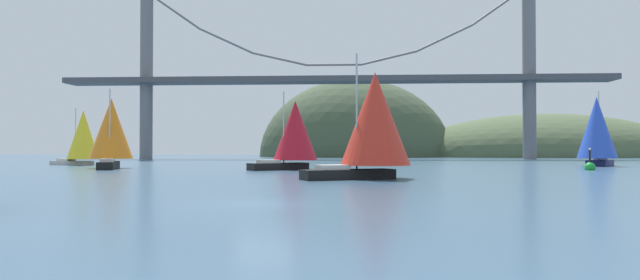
% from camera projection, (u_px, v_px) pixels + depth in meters
% --- Properties ---
extents(ground_plane, '(360.00, 360.00, 0.00)m').
position_uv_depth(ground_plane, '(264.00, 204.00, 21.94)').
color(ground_plane, '#385670').
extents(headland_center, '(56.45, 44.00, 45.98)m').
position_uv_depth(headland_center, '(355.00, 157.00, 156.41)').
color(headland_center, '#425138').
rests_on(headland_center, ground_plane).
extents(headland_right, '(80.01, 44.00, 24.95)m').
position_uv_depth(headland_right, '(545.00, 157.00, 153.28)').
color(headland_right, '#4C5B3D').
rests_on(headland_right, ground_plane).
extents(suspension_bridge, '(120.86, 6.00, 38.07)m').
position_uv_depth(suspension_bridge, '(334.00, 77.00, 117.07)').
color(suspension_bridge, slate).
rests_on(suspension_bridge, ground_plane).
extents(sailboat_scarlet_sail, '(9.33, 7.19, 9.53)m').
position_uv_depth(sailboat_scarlet_sail, '(374.00, 121.00, 40.59)').
color(sailboat_scarlet_sail, black).
rests_on(sailboat_scarlet_sail, ground_plane).
extents(sailboat_yellow_sail, '(7.80, 5.31, 8.05)m').
position_uv_depth(sailboat_yellow_sail, '(83.00, 136.00, 74.91)').
color(sailboat_yellow_sail, '#B7B2A8').
rests_on(sailboat_yellow_sail, ground_plane).
extents(sailboat_blue_spinnaker, '(7.75, 9.17, 10.03)m').
position_uv_depth(sailboat_blue_spinnaker, '(597.00, 130.00, 69.71)').
color(sailboat_blue_spinnaker, '#191E4C').
rests_on(sailboat_blue_spinnaker, ground_plane).
extents(sailboat_orange_sail, '(6.23, 8.85, 9.23)m').
position_uv_depth(sailboat_orange_sail, '(111.00, 131.00, 62.00)').
color(sailboat_orange_sail, black).
rests_on(sailboat_orange_sail, ground_plane).
extents(sailboat_crimson_sail, '(8.42, 7.33, 8.56)m').
position_uv_depth(sailboat_crimson_sail, '(294.00, 133.00, 58.38)').
color(sailboat_crimson_sail, black).
rests_on(sailboat_crimson_sail, ground_plane).
extents(channel_buoy, '(1.10, 1.10, 2.64)m').
position_uv_depth(channel_buoy, '(590.00, 167.00, 56.86)').
color(channel_buoy, green).
rests_on(channel_buoy, ground_plane).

